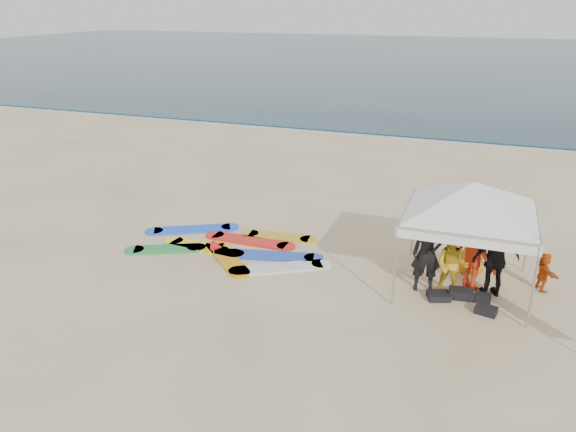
# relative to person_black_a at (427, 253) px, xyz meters

# --- Properties ---
(ground) EXTENTS (120.00, 120.00, 0.00)m
(ground) POSITION_rel_person_black_a_xyz_m (-3.70, -1.98, -0.97)
(ground) COLOR beige
(ground) RESTS_ON ground
(ocean) EXTENTS (160.00, 84.00, 0.08)m
(ocean) POSITION_rel_person_black_a_xyz_m (-3.70, 58.02, -0.93)
(ocean) COLOR #0C2633
(ocean) RESTS_ON ground
(shoreline_foam) EXTENTS (160.00, 1.20, 0.01)m
(shoreline_foam) POSITION_rel_person_black_a_xyz_m (-3.70, 16.22, -0.97)
(shoreline_foam) COLOR silver
(shoreline_foam) RESTS_ON ground
(person_black_a) EXTENTS (0.80, 0.62, 1.95)m
(person_black_a) POSITION_rel_person_black_a_xyz_m (0.00, 0.00, 0.00)
(person_black_a) COLOR black
(person_black_a) RESTS_ON ground
(person_yellow) EXTENTS (0.82, 0.67, 1.57)m
(person_yellow) POSITION_rel_person_black_a_xyz_m (0.59, -0.06, -0.19)
(person_yellow) COLOR gold
(person_yellow) RESTS_ON ground
(person_orange_a) EXTENTS (1.39, 1.34, 1.90)m
(person_orange_a) POSITION_rel_person_black_a_xyz_m (1.09, 0.51, -0.02)
(person_orange_a) COLOR red
(person_orange_a) RESTS_ON ground
(person_black_b) EXTENTS (1.20, 0.85, 1.89)m
(person_black_b) POSITION_rel_person_black_a_xyz_m (1.55, 0.28, -0.03)
(person_black_b) COLOR black
(person_black_b) RESTS_ON ground
(person_orange_b) EXTENTS (0.89, 0.60, 1.79)m
(person_orange_b) POSITION_rel_person_black_a_xyz_m (1.00, 1.32, -0.08)
(person_orange_b) COLOR orange
(person_orange_b) RESTS_ON ground
(person_seated) EXTENTS (0.66, 0.93, 0.97)m
(person_seated) POSITION_rel_person_black_a_xyz_m (2.69, 0.97, -0.49)
(person_seated) COLOR #C95211
(person_seated) RESTS_ON ground
(canopy_tent) EXTENTS (4.11, 4.11, 3.10)m
(canopy_tent) POSITION_rel_person_black_a_xyz_m (0.86, 0.47, 1.72)
(canopy_tent) COLOR #A5A5A8
(canopy_tent) RESTS_ON ground
(marker_pennant) EXTENTS (0.28, 0.28, 0.64)m
(marker_pennant) POSITION_rel_person_black_a_xyz_m (-5.36, -0.42, -0.48)
(marker_pennant) COLOR #A5A5A8
(marker_pennant) RESTS_ON ground
(gear_pile) EXTENTS (1.64, 0.97, 0.22)m
(gear_pile) POSITION_rel_person_black_a_xyz_m (0.95, -0.29, -0.88)
(gear_pile) COLOR black
(gear_pile) RESTS_ON ground
(surfboard_spread) EXTENTS (5.69, 3.16, 0.07)m
(surfboard_spread) POSITION_rel_person_black_a_xyz_m (-5.35, 0.58, -0.94)
(surfboard_spread) COLOR #268C3E
(surfboard_spread) RESTS_ON ground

